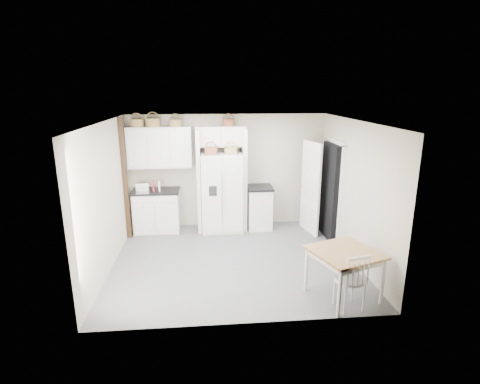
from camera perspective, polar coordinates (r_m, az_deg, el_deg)
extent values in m
plane|color=#4A4B52|center=(7.23, -0.87, -10.32)|extent=(4.50, 4.50, 0.00)
plane|color=white|center=(6.53, -0.96, 10.67)|extent=(4.50, 4.50, 0.00)
plane|color=#AFA78B|center=(8.71, -1.93, 3.22)|extent=(4.50, 0.00, 4.50)
plane|color=#AFA78B|center=(6.97, -19.67, -0.80)|extent=(0.00, 4.00, 4.00)
plane|color=#AFA78B|center=(7.29, 17.02, 0.10)|extent=(0.00, 4.00, 4.00)
cube|color=silver|center=(8.46, -2.77, -0.05)|extent=(0.92, 0.74, 1.77)
cube|color=silver|center=(8.70, -12.53, -2.89)|extent=(1.00, 0.63, 0.92)
cube|color=silver|center=(8.70, 2.92, -2.44)|extent=(0.54, 0.64, 0.95)
cube|color=brown|center=(6.11, 15.47, -11.99)|extent=(1.19, 1.19, 0.77)
cube|color=silver|center=(5.83, 16.42, -12.74)|extent=(0.51, 0.48, 0.91)
cube|color=black|center=(8.56, -12.72, 0.17)|extent=(1.04, 0.67, 0.04)
cube|color=black|center=(8.56, 2.97, 0.71)|extent=(0.58, 0.69, 0.04)
cube|color=silver|center=(8.50, -14.64, 0.75)|extent=(0.28, 0.17, 0.19)
cube|color=#AD1D31|center=(8.45, -13.04, 0.93)|extent=(0.04, 0.16, 0.23)
cube|color=#EDE4CE|center=(8.44, -12.23, 0.91)|extent=(0.06, 0.15, 0.22)
cylinder|color=olive|center=(8.48, -15.45, 10.10)|extent=(0.29, 0.29, 0.16)
cylinder|color=olive|center=(8.43, -13.12, 10.27)|extent=(0.30, 0.30, 0.18)
cylinder|color=olive|center=(8.38, -9.80, 10.34)|extent=(0.27, 0.27, 0.16)
cylinder|color=brown|center=(8.37, -1.79, 10.54)|extent=(0.27, 0.27, 0.15)
cylinder|color=brown|center=(8.15, -4.45, 6.24)|extent=(0.28, 0.28, 0.15)
cylinder|color=olive|center=(8.16, -1.40, 6.30)|extent=(0.27, 0.27, 0.15)
cube|color=silver|center=(8.48, -12.14, 6.68)|extent=(1.40, 0.34, 0.90)
cube|color=silver|center=(8.39, -2.94, 8.47)|extent=(1.12, 0.34, 0.45)
cube|color=silver|center=(8.43, -6.28, 1.69)|extent=(0.08, 0.60, 2.30)
cube|color=silver|center=(8.48, 0.63, 1.85)|extent=(0.08, 0.60, 2.30)
cube|color=#301F12|center=(8.24, -17.12, 1.83)|extent=(0.09, 0.09, 2.60)
cube|color=black|center=(8.23, 13.72, 0.08)|extent=(0.18, 0.85, 2.05)
cube|color=white|center=(8.43, 10.68, 0.63)|extent=(0.21, 0.79, 2.05)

